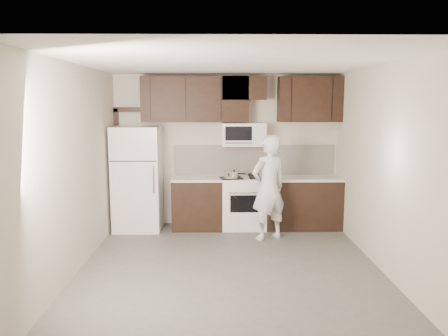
{
  "coord_description": "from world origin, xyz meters",
  "views": [
    {
      "loc": [
        -0.17,
        -5.6,
        2.19
      ],
      "look_at": [
        -0.07,
        0.9,
        1.23
      ],
      "focal_mm": 35.0,
      "sensor_mm": 36.0,
      "label": 1
    }
  ],
  "objects_px": {
    "stove": "(244,202)",
    "refrigerator": "(138,178)",
    "microwave": "(244,134)",
    "person": "(269,188)"
  },
  "relations": [
    {
      "from": "microwave",
      "to": "refrigerator",
      "type": "height_order",
      "value": "microwave"
    },
    {
      "from": "microwave",
      "to": "person",
      "type": "height_order",
      "value": "microwave"
    },
    {
      "from": "microwave",
      "to": "refrigerator",
      "type": "bearing_deg",
      "value": -174.85
    },
    {
      "from": "stove",
      "to": "refrigerator",
      "type": "relative_size",
      "value": 0.52
    },
    {
      "from": "person",
      "to": "refrigerator",
      "type": "bearing_deg",
      "value": -43.06
    },
    {
      "from": "stove",
      "to": "microwave",
      "type": "bearing_deg",
      "value": 90.1
    },
    {
      "from": "microwave",
      "to": "person",
      "type": "relative_size",
      "value": 0.45
    },
    {
      "from": "stove",
      "to": "person",
      "type": "bearing_deg",
      "value": -61.79
    },
    {
      "from": "microwave",
      "to": "refrigerator",
      "type": "xyz_separation_m",
      "value": [
        -1.85,
        -0.17,
        -0.75
      ]
    },
    {
      "from": "stove",
      "to": "microwave",
      "type": "xyz_separation_m",
      "value": [
        -0.0,
        0.12,
        1.19
      ]
    }
  ]
}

